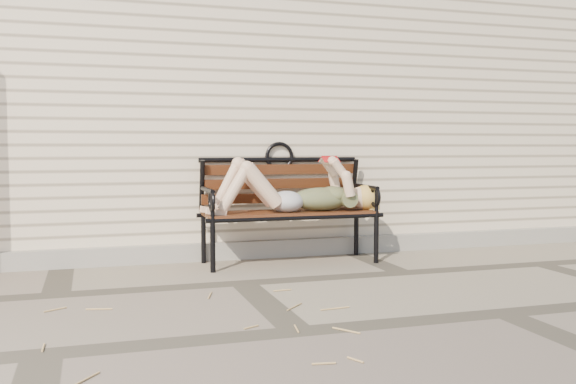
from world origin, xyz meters
name	(u,v)px	position (x,y,z in m)	size (l,w,h in m)	color
ground	(243,283)	(0.00, 0.00, 0.00)	(80.00, 80.00, 0.00)	gray
house_wall	(182,100)	(0.00, 3.00, 1.50)	(8.00, 4.00, 3.00)	beige
foundation_strip	(217,251)	(0.00, 0.97, 0.07)	(8.00, 0.10, 0.15)	gray
garden_bench	(286,194)	(0.55, 0.76, 0.56)	(1.56, 0.62, 1.01)	black
reading_woman	(292,191)	(0.57, 0.63, 0.60)	(1.47, 0.33, 0.46)	#0A3348
straw_scatter	(80,332)	(-1.09, -0.94, 0.01)	(2.91, 1.78, 0.01)	tan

